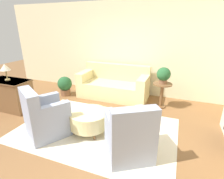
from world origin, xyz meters
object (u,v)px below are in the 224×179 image
side_table (162,91)px  potted_plant_on_side_table (164,75)px  couch (114,86)px  potted_plant_floor (65,85)px  table_lamp (5,68)px  armchair_right (130,137)px  armchair_left (44,118)px  dresser (11,94)px  ottoman_table (89,119)px

side_table → potted_plant_on_side_table: size_ratio=1.57×
couch → potted_plant_on_side_table: potted_plant_on_side_table is taller
potted_plant_floor → table_lamp: bearing=-117.9°
potted_plant_on_side_table → potted_plant_floor: 3.01m
armchair_right → table_lamp: size_ratio=2.40×
side_table → armchair_left: bearing=-133.0°
dresser → potted_plant_on_side_table: 3.99m
potted_plant_floor → ottoman_table: bearing=-42.6°
ottoman_table → side_table: (1.27, 1.73, 0.17)m
dresser → table_lamp: size_ratio=2.65×
ottoman_table → dresser: size_ratio=0.72×
armchair_left → ottoman_table: size_ratio=1.26×
table_lamp → potted_plant_on_side_table: bearing=22.8°
ottoman_table → potted_plant_on_side_table: size_ratio=1.85×
armchair_left → ottoman_table: 0.88m
table_lamp → side_table: bearing=22.8°
potted_plant_on_side_table → dresser: bearing=-157.2°
dresser → potted_plant_floor: (0.71, 1.34, -0.09)m
armchair_right → ottoman_table: size_ratio=1.26×
armchair_left → side_table: (2.02, 2.17, 0.06)m
couch → side_table: couch is taller
armchair_right → potted_plant_on_side_table: (0.28, 2.17, 0.52)m
armchair_left → ottoman_table: (0.75, 0.44, -0.11)m
ottoman_table → dresser: bearing=175.3°
armchair_right → potted_plant_on_side_table: bearing=82.7°
armchair_left → dresser: bearing=158.9°
couch → dresser: bearing=-141.0°
armchair_left → side_table: bearing=47.0°
ottoman_table → potted_plant_floor: size_ratio=1.32×
potted_plant_on_side_table → table_lamp: (-3.65, -1.54, 0.21)m
side_table → potted_plant_on_side_table: 0.46m
armchair_left → table_lamp: bearing=158.9°
side_table → table_lamp: size_ratio=1.62×
armchair_left → couch: bearing=76.8°
armchair_left → side_table: armchair_left is taller
dresser → potted_plant_on_side_table: (3.65, 1.54, 0.49)m
couch → table_lamp: 2.93m
armchair_right → side_table: size_ratio=1.49×
dresser → table_lamp: 0.70m
side_table → table_lamp: table_lamp is taller
dresser → potted_plant_floor: dresser is taller
table_lamp → armchair_right: bearing=-10.6°
potted_plant_on_side_table → potted_plant_floor: (-2.94, -0.19, -0.58)m
couch → armchair_left: bearing=-103.2°
armchair_left → dresser: 1.75m
armchair_left → potted_plant_on_side_table: size_ratio=2.33×
armchair_left → dresser: size_ratio=0.91×
ottoman_table → table_lamp: (-2.39, 0.20, 0.83)m
couch → potted_plant_on_side_table: 1.58m
side_table → dresser: dresser is taller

